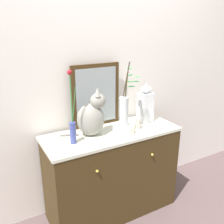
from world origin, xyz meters
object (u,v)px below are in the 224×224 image
(vase_slim_green, at_px, (73,125))
(bowl_porcelain, at_px, (124,129))
(mirror_leaning, at_px, (96,96))
(vase_glass_clear, at_px, (124,109))
(sideboard, at_px, (112,173))
(cat_sitting, at_px, (92,117))
(jar_lidded_porcelain, at_px, (145,105))
(candle_pillar, at_px, (138,124))

(vase_slim_green, distance_m, bowl_porcelain, 0.45)
(mirror_leaning, distance_m, vase_slim_green, 0.42)
(mirror_leaning, distance_m, vase_glass_clear, 0.30)
(sideboard, bearing_deg, bowl_porcelain, -41.61)
(vase_glass_clear, bearing_deg, cat_sitting, 159.89)
(bowl_porcelain, relative_size, jar_lidded_porcelain, 0.49)
(vase_slim_green, bearing_deg, jar_lidded_porcelain, 7.86)
(cat_sitting, distance_m, vase_slim_green, 0.20)
(vase_glass_clear, bearing_deg, bowl_porcelain, -178.81)
(sideboard, bearing_deg, candle_pillar, -13.01)
(cat_sitting, relative_size, bowl_porcelain, 2.21)
(cat_sitting, relative_size, candle_pillar, 3.59)
(sideboard, xyz_separation_m, bowl_porcelain, (0.07, -0.07, 0.43))
(vase_glass_clear, relative_size, candle_pillar, 4.85)
(bowl_porcelain, distance_m, jar_lidded_porcelain, 0.37)
(vase_glass_clear, bearing_deg, sideboard, 140.30)
(mirror_leaning, relative_size, vase_glass_clear, 1.04)
(mirror_leaning, height_order, jar_lidded_porcelain, mirror_leaning)
(mirror_leaning, relative_size, jar_lidded_porcelain, 1.52)
(mirror_leaning, height_order, vase_slim_green, vase_slim_green)
(candle_pillar, bearing_deg, cat_sitting, 168.77)
(sideboard, distance_m, vase_glass_clear, 0.62)
(mirror_leaning, relative_size, bowl_porcelain, 3.10)
(sideboard, relative_size, mirror_leaning, 2.12)
(jar_lidded_porcelain, bearing_deg, vase_slim_green, -172.14)
(candle_pillar, bearing_deg, bowl_porcelain, -175.53)
(sideboard, distance_m, candle_pillar, 0.51)
(bowl_porcelain, distance_m, vase_glass_clear, 0.18)
(cat_sitting, xyz_separation_m, jar_lidded_porcelain, (0.56, 0.04, 0.00))
(sideboard, bearing_deg, jar_lidded_porcelain, 9.42)
(sideboard, bearing_deg, cat_sitting, 171.16)
(vase_glass_clear, bearing_deg, mirror_leaning, 114.78)
(mirror_leaning, xyz_separation_m, bowl_porcelain, (0.12, -0.27, -0.24))
(bowl_porcelain, height_order, candle_pillar, candle_pillar)
(jar_lidded_porcelain, relative_size, candle_pillar, 3.32)
(vase_glass_clear, bearing_deg, candle_pillar, 4.58)
(mirror_leaning, distance_m, candle_pillar, 0.44)
(mirror_leaning, xyz_separation_m, cat_sitting, (-0.13, -0.18, -0.11))
(cat_sitting, bearing_deg, sideboard, -8.84)
(sideboard, relative_size, candle_pillar, 10.69)
(sideboard, distance_m, bowl_porcelain, 0.44)
(mirror_leaning, bearing_deg, jar_lidded_porcelain, -17.85)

